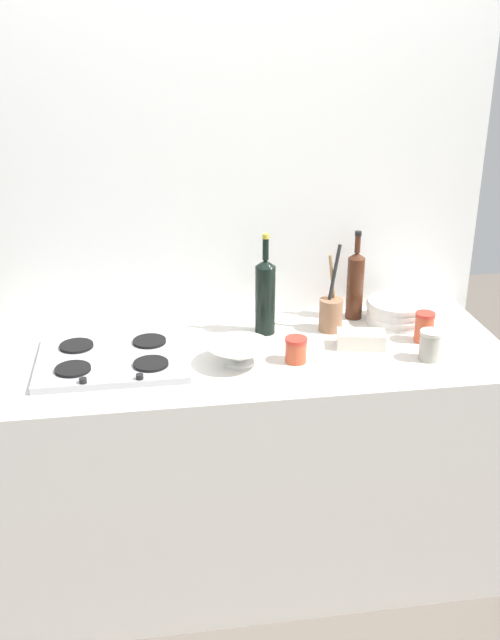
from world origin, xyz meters
TOP-DOWN VIEW (x-y plane):
  - ground_plane at (0.00, 0.00)m, footprint 6.00×6.00m
  - counter_block at (0.00, 0.00)m, footprint 1.80×0.70m
  - backsplash_panel at (0.00, 0.38)m, footprint 1.90×0.06m
  - stovetop_hob at (-0.47, -0.01)m, footprint 0.50×0.39m
  - plate_stack at (0.59, 0.17)m, footprint 0.24×0.24m
  - wine_bottle_leftmost at (0.08, 0.15)m, footprint 0.07×0.07m
  - wine_bottle_mid_left at (0.44, 0.24)m, footprint 0.06×0.06m
  - mixing_bowl at (-0.05, -0.09)m, footprint 0.22×0.22m
  - butter_dish at (0.39, -0.02)m, footprint 0.18×0.12m
  - utensil_crock at (0.32, 0.14)m, footprint 0.09×0.09m
  - condiment_jar_front at (0.14, -0.10)m, footprint 0.08×0.08m
  - condiment_jar_rear at (0.63, -0.01)m, footprint 0.07×0.07m
  - condiment_jar_spare at (0.59, -0.15)m, footprint 0.07×0.07m

SIDE VIEW (x-z plane):
  - ground_plane at x=0.00m, z-range 0.00..0.00m
  - counter_block at x=0.00m, z-range 0.00..0.90m
  - stovetop_hob at x=-0.47m, z-range 0.89..0.93m
  - butter_dish at x=0.39m, z-range 0.90..0.96m
  - mixing_bowl at x=-0.05m, z-range 0.90..0.98m
  - condiment_jar_front at x=0.14m, z-range 0.90..0.99m
  - plate_stack at x=0.59m, z-range 0.90..0.99m
  - condiment_jar_spare at x=0.59m, z-range 0.90..1.01m
  - condiment_jar_rear at x=0.63m, z-range 0.90..1.01m
  - utensil_crock at x=0.32m, z-range 0.81..1.13m
  - wine_bottle_mid_left at x=0.44m, z-range 0.87..1.21m
  - wine_bottle_leftmost at x=0.08m, z-range 0.86..1.23m
  - backsplash_panel at x=0.00m, z-range 0.00..2.34m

